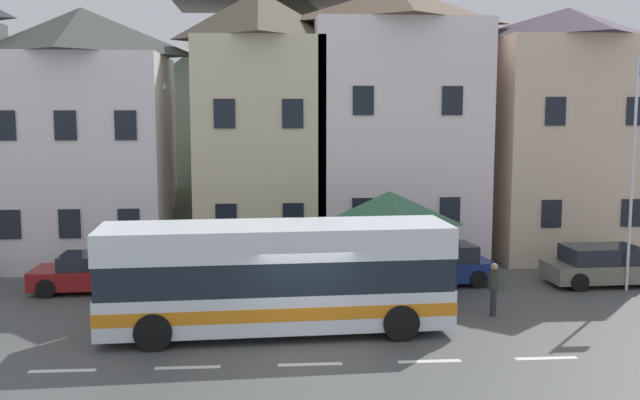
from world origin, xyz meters
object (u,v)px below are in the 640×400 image
bus_shelter (389,209)px  parked_car_03 (434,265)px  public_bench (426,266)px  townhouse_03 (395,125)px  hilltop_castle (282,83)px  parked_car_02 (92,272)px  pedestrian_00 (494,288)px  flagpole (635,159)px  townhouse_02 (259,127)px  townhouse_04 (564,133)px  pedestrian_01 (386,280)px  townhouse_01 (86,137)px  transit_bus (276,278)px  parked_car_01 (604,266)px

bus_shelter → parked_car_03: 3.27m
public_bench → bus_shelter: bearing=-127.2°
townhouse_03 → hilltop_castle: (-4.35, 17.47, 2.33)m
parked_car_02 → pedestrian_00: 13.58m
townhouse_03 → public_bench: size_ratio=6.64×
pedestrian_00 → flagpole: 7.28m
bus_shelter → townhouse_02: bearing=124.1°
townhouse_03 → bus_shelter: 7.05m
townhouse_04 → public_bench: 9.38m
townhouse_04 → pedestrian_00: bearing=-122.4°
parked_car_03 → pedestrian_01: pedestrian_01 is taller
flagpole → pedestrian_00: bearing=-154.8°
bus_shelter → pedestrian_01: (-0.32, -1.42, -2.09)m
townhouse_02 → parked_car_03: size_ratio=2.50×
parked_car_03 → townhouse_01: bearing=-28.2°
parked_car_02 → flagpole: bearing=175.1°
townhouse_01 → public_bench: townhouse_01 is taller
townhouse_04 → transit_bus: bearing=-140.1°
townhouse_03 → hilltop_castle: hilltop_castle is taller
townhouse_01 → pedestrian_00: (14.27, -9.25, -4.30)m
townhouse_03 → flagpole: (7.17, -6.33, -1.03)m
public_bench → flagpole: flagpole is taller
townhouse_02 → transit_bus: size_ratio=1.12×
townhouse_01 → bus_shelter: townhouse_01 is taller
parked_car_01 → flagpole: 4.03m
townhouse_03 → pedestrian_01: (-1.62, -7.81, -4.75)m
parked_car_01 → parked_car_03: 6.12m
public_bench → townhouse_02: bearing=147.1°
pedestrian_01 → hilltop_castle: bearing=96.2°
townhouse_01 → parked_car_01: 20.77m
townhouse_03 → pedestrian_01: 9.29m
transit_bus → public_bench: transit_bus is taller
townhouse_04 → parked_car_01: size_ratio=2.41×
hilltop_castle → parked_car_03: (4.95, -22.45, -7.24)m
townhouse_02 → pedestrian_01: townhouse_02 is taller
townhouse_04 → townhouse_03: bearing=-177.8°
townhouse_02 → townhouse_03: townhouse_03 is taller
townhouse_04 → townhouse_01: bearing=-179.9°
transit_bus → parked_car_02: (-6.33, 5.20, -0.91)m
townhouse_01 → hilltop_castle: bearing=64.0°
townhouse_01 → townhouse_02: 7.12m
bus_shelter → pedestrian_00: bus_shelter is taller
pedestrian_00 → pedestrian_01: bearing=159.3°
pedestrian_00 → hilltop_castle: bearing=102.5°
townhouse_04 → parked_car_02: size_ratio=2.69×
public_bench → parked_car_02: bearing=-175.1°
bus_shelter → pedestrian_01: size_ratio=2.38×
bus_shelter → flagpole: flagpole is taller
townhouse_04 → hilltop_castle: 20.99m
townhouse_02 → pedestrian_00: 12.44m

